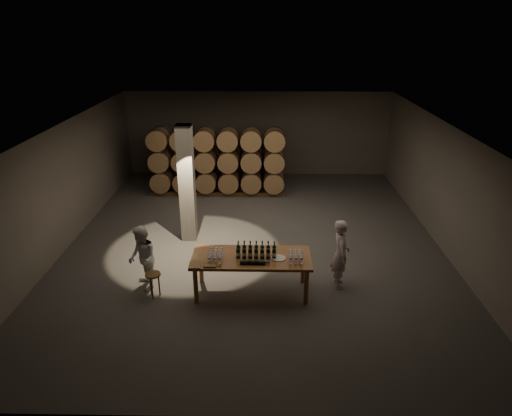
{
  "coord_description": "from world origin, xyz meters",
  "views": [
    {
      "loc": [
        0.27,
        -11.25,
        5.69
      ],
      "look_at": [
        0.06,
        -0.22,
        1.1
      ],
      "focal_mm": 32.0,
      "sensor_mm": 36.0,
      "label": 1
    }
  ],
  "objects_px": {
    "tasting_table": "(251,261)",
    "stool": "(153,278)",
    "plate": "(279,258)",
    "notebook_near": "(210,265)",
    "person_woman": "(142,258)",
    "bottle_cluster": "(256,252)",
    "person_man": "(340,254)"
  },
  "relations": [
    {
      "from": "tasting_table",
      "to": "person_man",
      "type": "relative_size",
      "value": 1.59
    },
    {
      "from": "tasting_table",
      "to": "plate",
      "type": "bearing_deg",
      "value": -6.47
    },
    {
      "from": "tasting_table",
      "to": "stool",
      "type": "bearing_deg",
      "value": -174.39
    },
    {
      "from": "tasting_table",
      "to": "plate",
      "type": "relative_size",
      "value": 8.43
    },
    {
      "from": "plate",
      "to": "person_man",
      "type": "distance_m",
      "value": 1.46
    },
    {
      "from": "tasting_table",
      "to": "person_man",
      "type": "bearing_deg",
      "value": 9.29
    },
    {
      "from": "tasting_table",
      "to": "notebook_near",
      "type": "height_order",
      "value": "notebook_near"
    },
    {
      "from": "tasting_table",
      "to": "bottle_cluster",
      "type": "height_order",
      "value": "bottle_cluster"
    },
    {
      "from": "person_man",
      "to": "person_woman",
      "type": "relative_size",
      "value": 1.08
    },
    {
      "from": "plate",
      "to": "notebook_near",
      "type": "relative_size",
      "value": 1.19
    },
    {
      "from": "tasting_table",
      "to": "stool",
      "type": "height_order",
      "value": "tasting_table"
    },
    {
      "from": "stool",
      "to": "bottle_cluster",
      "type": "bearing_deg",
      "value": 5.37
    },
    {
      "from": "person_woman",
      "to": "stool",
      "type": "bearing_deg",
      "value": 15.49
    },
    {
      "from": "tasting_table",
      "to": "stool",
      "type": "relative_size",
      "value": 4.6
    },
    {
      "from": "plate",
      "to": "tasting_table",
      "type": "bearing_deg",
      "value": 173.53
    },
    {
      "from": "bottle_cluster",
      "to": "plate",
      "type": "distance_m",
      "value": 0.5
    },
    {
      "from": "notebook_near",
      "to": "tasting_table",
      "type": "bearing_deg",
      "value": 24.4
    },
    {
      "from": "tasting_table",
      "to": "notebook_near",
      "type": "distance_m",
      "value": 0.95
    },
    {
      "from": "tasting_table",
      "to": "bottle_cluster",
      "type": "xyz_separation_m",
      "value": [
        0.11,
        0.0,
        0.23
      ]
    },
    {
      "from": "notebook_near",
      "to": "stool",
      "type": "height_order",
      "value": "notebook_near"
    },
    {
      "from": "tasting_table",
      "to": "stool",
      "type": "xyz_separation_m",
      "value": [
        -2.14,
        -0.21,
        -0.33
      ]
    },
    {
      "from": "bottle_cluster",
      "to": "notebook_near",
      "type": "bearing_deg",
      "value": -157.23
    },
    {
      "from": "bottle_cluster",
      "to": "stool",
      "type": "relative_size",
      "value": 1.53
    },
    {
      "from": "stool",
      "to": "person_woman",
      "type": "xyz_separation_m",
      "value": [
        -0.29,
        0.34,
        0.29
      ]
    },
    {
      "from": "bottle_cluster",
      "to": "person_woman",
      "type": "xyz_separation_m",
      "value": [
        -2.54,
        0.13,
        -0.27
      ]
    },
    {
      "from": "notebook_near",
      "to": "person_woman",
      "type": "distance_m",
      "value": 1.67
    },
    {
      "from": "bottle_cluster",
      "to": "plate",
      "type": "height_order",
      "value": "bottle_cluster"
    },
    {
      "from": "plate",
      "to": "person_woman",
      "type": "distance_m",
      "value": 3.03
    },
    {
      "from": "notebook_near",
      "to": "stool",
      "type": "relative_size",
      "value": 0.46
    },
    {
      "from": "person_man",
      "to": "person_woman",
      "type": "bearing_deg",
      "value": 91.17
    },
    {
      "from": "person_woman",
      "to": "bottle_cluster",
      "type": "bearing_deg",
      "value": 61.64
    },
    {
      "from": "stool",
      "to": "tasting_table",
      "type": "bearing_deg",
      "value": 5.61
    }
  ]
}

